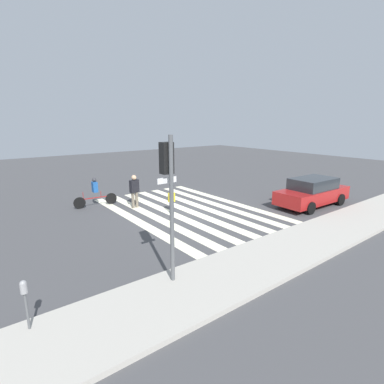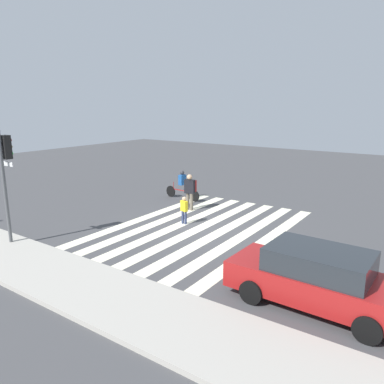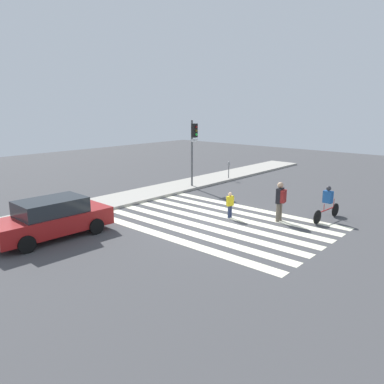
% 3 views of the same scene
% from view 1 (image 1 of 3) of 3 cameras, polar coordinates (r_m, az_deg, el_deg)
% --- Properties ---
extents(ground_plane, '(60.00, 60.00, 0.00)m').
position_cam_1_polar(ground_plane, '(15.69, -0.93, -3.48)').
color(ground_plane, '#444447').
extents(sidewalk_curb, '(36.00, 2.50, 0.14)m').
position_cam_1_polar(sidewalk_curb, '(11.57, 18.17, -10.18)').
color(sidewalk_curb, '#ADA89E').
rests_on(sidewalk_curb, ground_plane).
extents(crosswalk_stripes, '(6.30, 10.00, 0.01)m').
position_cam_1_polar(crosswalk_stripes, '(15.68, -0.93, -3.46)').
color(crosswalk_stripes, '#F2EDCC').
rests_on(crosswalk_stripes, ground_plane).
extents(traffic_light, '(0.60, 0.50, 4.23)m').
position_cam_1_polar(traffic_light, '(8.04, -4.48, 1.84)').
color(traffic_light, '#515456').
rests_on(traffic_light, ground_plane).
extents(parking_meter, '(0.15, 0.15, 1.31)m').
position_cam_1_polar(parking_meter, '(7.61, -29.27, -16.67)').
color(parking_meter, '#515456').
rests_on(parking_meter, ground_plane).
extents(pedestrian_adult_blue_shirt, '(0.53, 0.47, 1.79)m').
position_cam_1_polar(pedestrian_adult_blue_shirt, '(16.19, -10.96, 0.64)').
color(pedestrian_adult_blue_shirt, '#6B6051').
rests_on(pedestrian_adult_blue_shirt, ground_plane).
extents(pedestrian_child_with_backpack, '(0.37, 0.24, 1.22)m').
position_cam_1_polar(pedestrian_child_with_backpack, '(15.11, -3.91, -1.46)').
color(pedestrian_child_with_backpack, navy).
rests_on(pedestrian_child_with_backpack, ground_plane).
extents(cyclist_mid_street, '(2.33, 0.42, 1.59)m').
position_cam_1_polar(cyclist_mid_street, '(16.99, -17.99, 0.19)').
color(cyclist_mid_street, black).
rests_on(cyclist_mid_street, ground_plane).
extents(car_parked_far_curb, '(4.59, 2.02, 1.55)m').
position_cam_1_polar(car_parked_far_curb, '(17.54, 21.95, 0.01)').
color(car_parked_far_curb, maroon).
rests_on(car_parked_far_curb, ground_plane).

